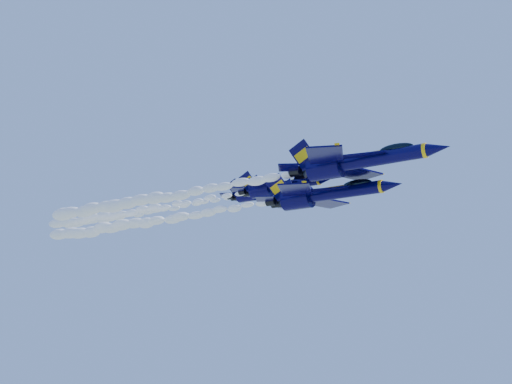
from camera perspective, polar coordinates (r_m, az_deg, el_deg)
The scene contains 8 objects.
jet_lead at distance 70.34m, azimuth 9.93°, elevation 3.01°, with size 19.87×16.30×7.38m.
smoke_trail_jet_lead at distance 86.56m, azimuth -9.79°, elevation -0.61°, with size 46.28×2.37×2.14m, color white.
jet_second at distance 78.31m, azimuth 6.72°, elevation -0.22°, with size 19.55×16.04×7.27m.
smoke_trail_jet_second at distance 95.56m, azimuth -10.60°, elevation -2.94°, with size 46.28×2.34×2.10m, color white.
jet_third at distance 87.86m, azimuth 2.33°, elevation 0.59°, with size 16.01×13.14×5.95m.
smoke_trail_jet_third at distance 105.40m, azimuth -11.98°, elevation -1.88°, with size 46.28×1.91×1.72m, color white.
jet_fourth at distance 105.03m, azimuth 0.64°, elevation 0.01°, with size 16.76×13.75×6.23m.
smoke_trail_jet_fourth at distance 123.00m, azimuth -11.51°, elevation -2.05°, with size 46.28×2.00×1.80m, color white.
Camera 1 is at (41.62, -71.57, 131.13)m, focal length 40.00 mm.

